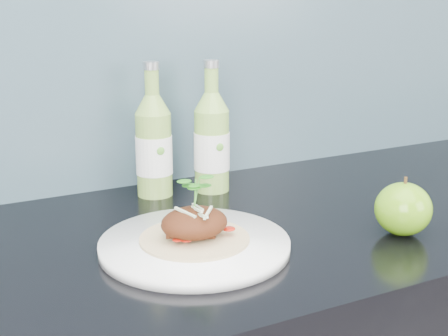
{
  "coord_description": "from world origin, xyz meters",
  "views": [
    {
      "loc": [
        -0.46,
        0.86,
        1.27
      ],
      "look_at": [
        -0.03,
        1.69,
        1.0
      ],
      "focal_mm": 50.0,
      "sensor_mm": 36.0,
      "label": 1
    }
  ],
  "objects_px": {
    "cider_bottle_left": "(154,146)",
    "cider_bottle_right": "(212,142)",
    "green_apple": "(403,209)",
    "dinner_plate": "(195,245)"
  },
  "relations": [
    {
      "from": "cider_bottle_left",
      "to": "cider_bottle_right",
      "type": "xyz_separation_m",
      "value": [
        0.11,
        -0.02,
        0.0
      ]
    },
    {
      "from": "dinner_plate",
      "to": "green_apple",
      "type": "height_order",
      "value": "green_apple"
    },
    {
      "from": "green_apple",
      "to": "cider_bottle_right",
      "type": "xyz_separation_m",
      "value": [
        -0.16,
        0.34,
        0.05
      ]
    },
    {
      "from": "dinner_plate",
      "to": "green_apple",
      "type": "relative_size",
      "value": 3.15
    },
    {
      "from": "green_apple",
      "to": "cider_bottle_right",
      "type": "height_order",
      "value": "cider_bottle_right"
    },
    {
      "from": "cider_bottle_left",
      "to": "cider_bottle_right",
      "type": "height_order",
      "value": "same"
    },
    {
      "from": "green_apple",
      "to": "cider_bottle_left",
      "type": "xyz_separation_m",
      "value": [
        -0.27,
        0.36,
        0.05
      ]
    },
    {
      "from": "green_apple",
      "to": "cider_bottle_left",
      "type": "bearing_deg",
      "value": 126.75
    },
    {
      "from": "cider_bottle_left",
      "to": "dinner_plate",
      "type": "bearing_deg",
      "value": -111.08
    },
    {
      "from": "dinner_plate",
      "to": "cider_bottle_left",
      "type": "distance_m",
      "value": 0.29
    }
  ]
}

